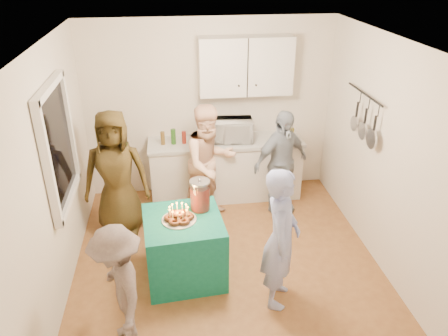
{
  "coord_description": "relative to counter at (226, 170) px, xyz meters",
  "views": [
    {
      "loc": [
        -0.58,
        -4.08,
        3.4
      ],
      "look_at": [
        0.0,
        0.35,
        1.15
      ],
      "focal_mm": 35.0,
      "sensor_mm": 36.0,
      "label": 1
    }
  ],
  "objects": [
    {
      "name": "floor",
      "position": [
        -0.2,
        -1.7,
        -0.43
      ],
      "size": [
        4.0,
        4.0,
        0.0
      ],
      "primitive_type": "plane",
      "color": "brown",
      "rests_on": "ground"
    },
    {
      "name": "ceiling",
      "position": [
        -0.2,
        -1.7,
        2.17
      ],
      "size": [
        4.0,
        4.0,
        0.0
      ],
      "primitive_type": "plane",
      "color": "white",
      "rests_on": "floor"
    },
    {
      "name": "back_wall",
      "position": [
        -0.2,
        0.3,
        0.87
      ],
      "size": [
        3.6,
        3.6,
        0.0
      ],
      "primitive_type": "plane",
      "color": "silver",
      "rests_on": "floor"
    },
    {
      "name": "left_wall",
      "position": [
        -2.0,
        -1.7,
        0.87
      ],
      "size": [
        4.0,
        4.0,
        0.0
      ],
      "primitive_type": "plane",
      "color": "silver",
      "rests_on": "floor"
    },
    {
      "name": "right_wall",
      "position": [
        1.6,
        -1.7,
        0.87
      ],
      "size": [
        4.0,
        4.0,
        0.0
      ],
      "primitive_type": "plane",
      "color": "silver",
      "rests_on": "floor"
    },
    {
      "name": "window_night",
      "position": [
        -1.97,
        -1.4,
        1.12
      ],
      "size": [
        0.04,
        1.0,
        1.2
      ],
      "primitive_type": "cube",
      "color": "black",
      "rests_on": "left_wall"
    },
    {
      "name": "counter",
      "position": [
        0.0,
        0.0,
        0.0
      ],
      "size": [
        2.2,
        0.58,
        0.86
      ],
      "primitive_type": "cube",
      "color": "white",
      "rests_on": "floor"
    },
    {
      "name": "countertop",
      "position": [
        0.0,
        -0.0,
        0.46
      ],
      "size": [
        2.24,
        0.62,
        0.05
      ],
      "primitive_type": "cube",
      "color": "beige",
      "rests_on": "counter"
    },
    {
      "name": "upper_cabinet",
      "position": [
        0.3,
        0.15,
        1.52
      ],
      "size": [
        1.3,
        0.3,
        0.8
      ],
      "primitive_type": "cube",
      "color": "white",
      "rests_on": "back_wall"
    },
    {
      "name": "pot_rack",
      "position": [
        1.52,
        -1.0,
        1.17
      ],
      "size": [
        0.12,
        1.0,
        0.6
      ],
      "primitive_type": "cube",
      "color": "black",
      "rests_on": "right_wall"
    },
    {
      "name": "microwave",
      "position": [
        0.1,
        0.0,
        0.64
      ],
      "size": [
        0.59,
        0.43,
        0.31
      ],
      "primitive_type": "imported",
      "rotation": [
        0.0,
        0.0,
        -0.08
      ],
      "color": "white",
      "rests_on": "countertop"
    },
    {
      "name": "party_table",
      "position": [
        -0.71,
        -1.76,
        -0.05
      ],
      "size": [
        0.92,
        0.92,
        0.76
      ],
      "primitive_type": "cube",
      "rotation": [
        0.0,
        0.0,
        0.08
      ],
      "color": "#106F58",
      "rests_on": "floor"
    },
    {
      "name": "donut_cake",
      "position": [
        -0.75,
        -1.77,
        0.42
      ],
      "size": [
        0.38,
        0.38,
        0.18
      ],
      "primitive_type": null,
      "color": "#381C0C",
      "rests_on": "party_table"
    },
    {
      "name": "punch_jar",
      "position": [
        -0.5,
        -1.57,
        0.5
      ],
      "size": [
        0.22,
        0.22,
        0.34
      ],
      "primitive_type": "cylinder",
      "color": "#B11A0E",
      "rests_on": "party_table"
    },
    {
      "name": "man_birthday",
      "position": [
        0.26,
        -2.27,
        0.35
      ],
      "size": [
        0.53,
        0.66,
        1.56
      ],
      "primitive_type": "imported",
      "rotation": [
        0.0,
        0.0,
        1.25
      ],
      "color": "#9FADE8",
      "rests_on": "floor"
    },
    {
      "name": "woman_back_left",
      "position": [
        -1.5,
        -0.74,
        0.41
      ],
      "size": [
        0.84,
        0.56,
        1.69
      ],
      "primitive_type": "imported",
      "rotation": [
        0.0,
        0.0,
        -0.03
      ],
      "color": "brown",
      "rests_on": "floor"
    },
    {
      "name": "woman_back_center",
      "position": [
        -0.29,
        -0.51,
        0.39
      ],
      "size": [
        0.98,
        0.89,
        1.63
      ],
      "primitive_type": "imported",
      "rotation": [
        0.0,
        0.0,
        0.43
      ],
      "color": "#EA9C7A",
      "rests_on": "floor"
    },
    {
      "name": "woman_back_right",
      "position": [
        0.7,
        -0.53,
        0.33
      ],
      "size": [
        0.96,
        0.71,
        1.51
      ],
      "primitive_type": "imported",
      "rotation": [
        0.0,
        0.0,
        0.44
      ],
      "color": "#11233A",
      "rests_on": "floor"
    },
    {
      "name": "child_near_left",
      "position": [
        -1.33,
        -2.62,
        0.21
      ],
      "size": [
        0.69,
        0.93,
        1.28
      ],
      "primitive_type": "imported",
      "rotation": [
        0.0,
        0.0,
        -1.28
      ],
      "color": "#5C4E4A",
      "rests_on": "floor"
    }
  ]
}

